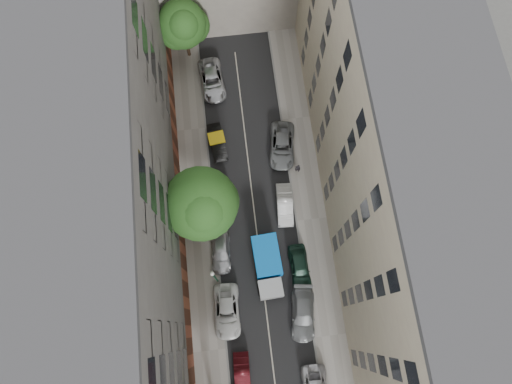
{
  "coord_description": "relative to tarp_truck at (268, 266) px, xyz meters",
  "views": [
    {
      "loc": [
        -1.15,
        -9.78,
        43.74
      ],
      "look_at": [
        0.2,
        1.63,
        6.0
      ],
      "focal_mm": 32.0,
      "sensor_mm": 36.0,
      "label": 1
    }
  ],
  "objects": [
    {
      "name": "car_left_6",
      "position": [
        -3.4,
        20.37,
        -0.73
      ],
      "size": [
        2.9,
        5.51,
        1.48
      ],
      "primitive_type": "imported",
      "rotation": [
        0.0,
        0.0,
        0.09
      ],
      "color": "#B7B8BC",
      "rests_on": "ground"
    },
    {
      "name": "road_surface",
      "position": [
        -0.6,
        4.22,
        -1.45
      ],
      "size": [
        8.0,
        44.0,
        0.02
      ],
      "primitive_type": "cube",
      "color": "black",
      "rests_on": "ground"
    },
    {
      "name": "tree_far",
      "position": [
        -5.53,
        24.11,
        3.72
      ],
      "size": [
        5.16,
        4.86,
        7.7
      ],
      "color": "#382619",
      "rests_on": "sidewalk_left"
    },
    {
      "name": "car_left_3",
      "position": [
        -4.2,
        2.02,
        -0.82
      ],
      "size": [
        2.1,
        4.54,
        1.28
      ],
      "primitive_type": "imported",
      "rotation": [
        0.0,
        0.0,
        -0.07
      ],
      "color": "#B1B1B6",
      "rests_on": "ground"
    },
    {
      "name": "car_left_1",
      "position": [
        -3.4,
        -9.18,
        -0.81
      ],
      "size": [
        1.52,
        4.0,
        1.3
      ],
      "primitive_type": "imported",
      "rotation": [
        0.0,
        0.0,
        -0.04
      ],
      "color": "#490E14",
      "rests_on": "ground"
    },
    {
      "name": "building_right",
      "position": [
        10.4,
        4.22,
        8.54
      ],
      "size": [
        8.0,
        44.0,
        20.0
      ],
      "primitive_type": "cube",
      "color": "#B4A98C",
      "rests_on": "ground"
    },
    {
      "name": "lamp_post",
      "position": [
        -4.8,
        -0.71,
        2.42
      ],
      "size": [
        0.36,
        0.36,
        6.0
      ],
      "color": "#185536",
      "rests_on": "sidewalk_left"
    },
    {
      "name": "building_left",
      "position": [
        -11.6,
        4.22,
        8.54
      ],
      "size": [
        8.0,
        44.0,
        20.0
      ],
      "primitive_type": "cube",
      "color": "#4F4C4A",
      "rests_on": "ground"
    },
    {
      "name": "sidewalk_left",
      "position": [
        -6.1,
        4.22,
        -1.39
      ],
      "size": [
        3.0,
        44.0,
        0.15
      ],
      "primitive_type": "cube",
      "color": "gray",
      "rests_on": "ground"
    },
    {
      "name": "car_right_2",
      "position": [
        3.0,
        -0.38,
        -0.71
      ],
      "size": [
        1.87,
        4.46,
        1.51
      ],
      "primitive_type": "imported",
      "rotation": [
        0.0,
        0.0,
        0.02
      ],
      "color": "#142E22",
      "rests_on": "ground"
    },
    {
      "name": "car_right_3",
      "position": [
        2.43,
        5.82,
        -0.75
      ],
      "size": [
        1.79,
        4.4,
        1.42
      ],
      "primitive_type": "imported",
      "rotation": [
        0.0,
        0.0,
        -0.07
      ],
      "color": "silver",
      "rests_on": "ground"
    },
    {
      "name": "car_left_4",
      "position": [
        -3.4,
        7.62,
        -0.8
      ],
      "size": [
        2.06,
        4.06,
        1.33
      ],
      "primitive_type": "imported",
      "rotation": [
        0.0,
        0.0,
        0.13
      ],
      "color": "black",
      "rests_on": "ground"
    },
    {
      "name": "car_left_5",
      "position": [
        -3.52,
        13.22,
        -0.78
      ],
      "size": [
        1.94,
        4.28,
        1.36
      ],
      "primitive_type": "imported",
      "rotation": [
        0.0,
        0.0,
        0.12
      ],
      "color": "black",
      "rests_on": "ground"
    },
    {
      "name": "tarp_truck",
      "position": [
        0.0,
        0.0,
        0.0
      ],
      "size": [
        2.52,
        5.84,
        2.66
      ],
      "rotation": [
        0.0,
        0.0,
        0.05
      ],
      "color": "black",
      "rests_on": "ground"
    },
    {
      "name": "car_right_4",
      "position": [
        3.0,
        12.02,
        -0.73
      ],
      "size": [
        3.23,
        5.6,
        1.47
      ],
      "primitive_type": "imported",
      "rotation": [
        0.0,
        0.0,
        -0.16
      ],
      "color": "slate",
      "rests_on": "ground"
    },
    {
      "name": "car_left_2",
      "position": [
        -4.2,
        -3.58,
        -0.76
      ],
      "size": [
        2.54,
        5.16,
        1.41
      ],
      "primitive_type": "imported",
      "rotation": [
        0.0,
        0.0,
        -0.04
      ],
      "color": "silver",
      "rests_on": "ground"
    },
    {
      "name": "sidewalk_right",
      "position": [
        4.9,
        4.22,
        -1.39
      ],
      "size": [
        3.0,
        44.0,
        0.15
      ],
      "primitive_type": "cube",
      "color": "gray",
      "rests_on": "ground"
    },
    {
      "name": "ground",
      "position": [
        -0.6,
        4.22,
        -1.46
      ],
      "size": [
        120.0,
        120.0,
        0.0
      ],
      "primitive_type": "plane",
      "color": "#4C4C49",
      "rests_on": "ground"
    },
    {
      "name": "car_right_1",
      "position": [
        2.69,
        -4.58,
        -0.72
      ],
      "size": [
        2.77,
        5.38,
        1.49
      ],
      "primitive_type": "imported",
      "rotation": [
        0.0,
        0.0,
        -0.14
      ],
      "color": "gray",
      "rests_on": "ground"
    },
    {
      "name": "pedestrian",
      "position": [
        4.21,
        9.36,
        -0.55
      ],
      "size": [
        0.64,
        0.5,
        1.54
      ],
      "primitive_type": "imported",
      "rotation": [
        0.0,
        0.0,
        2.89
      ],
      "color": "black",
      "rests_on": "sidewalk_right"
    },
    {
      "name": "tree_mid",
      "position": [
        -5.1,
        5.13,
        4.77
      ],
      "size": [
        6.55,
        6.46,
        9.49
      ],
      "color": "#382619",
      "rests_on": "sidewalk_left"
    }
  ]
}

